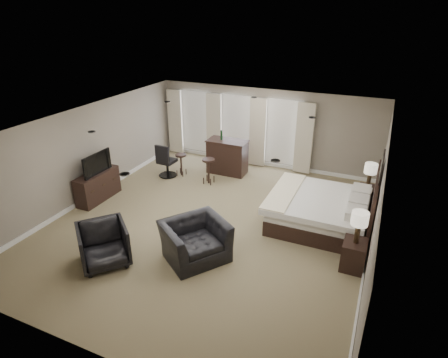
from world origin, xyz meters
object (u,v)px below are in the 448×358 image
at_px(bed, 325,198).
at_px(nightstand_far, 366,197).
at_px(nightstand_near, 353,255).
at_px(lamp_far, 370,176).
at_px(bar_stool_right, 209,171).
at_px(tv, 95,171).
at_px(dresser, 98,186).
at_px(bar_stool_left, 181,165).
at_px(armchair_far, 103,243).
at_px(bar_counter, 227,157).
at_px(lamp_near, 358,228).
at_px(armchair_near, 195,235).
at_px(desk_chair, 167,160).

distance_m(bed, nightstand_far, 1.76).
relative_size(nightstand_near, lamp_far, 0.93).
height_order(nightstand_near, bar_stool_right, bar_stool_right).
height_order(nightstand_near, tv, tv).
bearing_deg(dresser, bar_stool_left, 61.48).
bearing_deg(nightstand_near, dresser, 177.62).
distance_m(armchair_far, bar_stool_right, 4.46).
relative_size(dresser, bar_counter, 1.08).
distance_m(bed, dresser, 6.15).
xyz_separation_m(bed, lamp_near, (0.89, -1.45, 0.21)).
xyz_separation_m(nightstand_near, dresser, (-6.92, 0.29, 0.09)).
xyz_separation_m(bar_stool_left, bar_stool_right, (1.07, -0.19, 0.04)).
bearing_deg(armchair_far, tv, 84.49).
bearing_deg(bar_stool_left, bar_counter, 31.95).
bearing_deg(dresser, armchair_near, -19.02).
distance_m(dresser, desk_chair, 2.36).
height_order(bed, bar_counter, bed).
distance_m(lamp_near, lamp_far, 2.90).
relative_size(lamp_near, bar_stool_left, 0.97).
height_order(bar_counter, desk_chair, bar_counter).
height_order(nightstand_far, dresser, dresser).
xyz_separation_m(tv, armchair_far, (2.11, -2.24, -0.38)).
distance_m(bed, armchair_far, 5.20).
distance_m(tv, bar_stool_left, 2.78).
relative_size(armchair_far, desk_chair, 0.90).
bearing_deg(bar_stool_right, nightstand_near, -28.77).
relative_size(nightstand_far, armchair_far, 0.59).
relative_size(bed, bar_counter, 1.85).
bearing_deg(bar_stool_right, armchair_near, -68.36).
xyz_separation_m(tv, bar_stool_right, (2.37, 2.21, -0.47)).
bearing_deg(bed, armchair_near, -132.62).
xyz_separation_m(dresser, bar_stool_right, (2.37, 2.21, -0.00)).
height_order(bar_counter, bar_stool_left, bar_counter).
height_order(armchair_near, bar_counter, armchair_near).
height_order(nightstand_near, armchair_near, armchair_near).
distance_m(nightstand_near, nightstand_far, 2.90).
bearing_deg(lamp_far, bar_counter, 172.46).
relative_size(lamp_far, armchair_near, 0.52).
bearing_deg(bar_stool_right, bar_counter, 78.57).
height_order(lamp_near, armchair_far, lamp_near).
bearing_deg(bar_counter, lamp_near, -38.64).
bearing_deg(bar_counter, bar_stool_left, -148.05).
xyz_separation_m(dresser, desk_chair, (0.93, 2.16, 0.15)).
distance_m(nightstand_near, tv, 6.95).
distance_m(nightstand_far, bar_counter, 4.39).
bearing_deg(bar_stool_left, armchair_near, -56.30).
xyz_separation_m(lamp_near, tv, (-6.92, 0.29, -0.09)).
relative_size(tv, armchair_far, 1.04).
height_order(bed, armchair_far, bed).
height_order(tv, bar_stool_right, tv).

